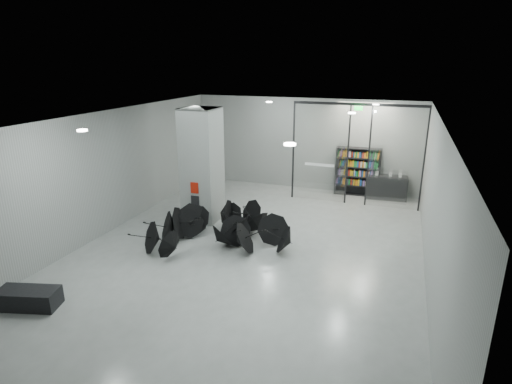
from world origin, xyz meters
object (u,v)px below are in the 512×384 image
(shop_counter, at_px, (386,187))
(umbrella_cluster, at_px, (218,231))
(bench, at_px, (28,298))
(column, at_px, (202,165))
(bookshelf, at_px, (357,172))

(shop_counter, height_order, umbrella_cluster, same)
(bench, bearing_deg, umbrella_cluster, 46.97)
(bench, relative_size, umbrella_cluster, 0.28)
(column, bearing_deg, bench, -101.34)
(bench, relative_size, shop_counter, 0.86)
(bench, relative_size, bookshelf, 0.68)
(bench, distance_m, umbrella_cluster, 5.60)
(column, height_order, shop_counter, column)
(column, height_order, bookshelf, column)
(bench, distance_m, shop_counter, 13.40)
(bench, height_order, shop_counter, shop_counter)
(column, relative_size, shop_counter, 2.46)
(column, height_order, bench, column)
(bench, xyz_separation_m, umbrella_cluster, (2.58, 4.96, 0.09))
(column, bearing_deg, bookshelf, 44.13)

